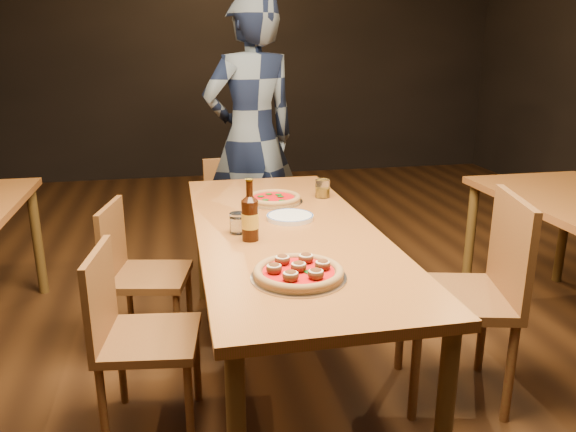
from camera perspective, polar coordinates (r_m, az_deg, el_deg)
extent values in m
plane|color=black|center=(2.86, -0.21, -15.61)|extent=(9.00, 9.00, 0.00)
plane|color=black|center=(6.88, -7.94, 16.42)|extent=(7.00, 0.00, 7.00)
cube|color=brown|center=(2.55, -0.23, -1.62)|extent=(0.80, 2.00, 0.04)
cylinder|color=#543A18|center=(3.52, -8.71, -2.98)|extent=(0.06, 0.06, 0.71)
cylinder|color=#543A18|center=(2.03, 15.55, -19.58)|extent=(0.06, 0.06, 0.71)
cylinder|color=#543A18|center=(3.61, 2.14, -2.28)|extent=(0.06, 0.06, 0.71)
cylinder|color=#543A18|center=(3.90, -24.11, -2.31)|extent=(0.06, 0.06, 0.71)
cylinder|color=#543A18|center=(3.80, 18.02, -2.13)|extent=(0.06, 0.06, 0.71)
cylinder|color=#543A18|center=(4.17, 26.20, -1.39)|extent=(0.06, 0.06, 0.71)
cylinder|color=#B7B7BF|center=(2.00, 1.07, -6.24)|extent=(0.34, 0.34, 0.01)
cylinder|color=#AA7447|center=(1.99, 1.08, -5.93)|extent=(0.32, 0.32, 0.02)
torus|color=#AA7447|center=(1.99, 1.08, -5.69)|extent=(0.32, 0.32, 0.03)
cylinder|color=#AE0A0B|center=(1.99, 1.08, -5.64)|extent=(0.26, 0.26, 0.00)
cylinder|color=#B7B7BF|center=(2.95, -1.44, 1.47)|extent=(0.30, 0.30, 0.01)
cylinder|color=#AA7447|center=(2.95, -1.45, 1.70)|extent=(0.28, 0.28, 0.02)
torus|color=#AA7447|center=(2.95, -1.45, 1.86)|extent=(0.28, 0.28, 0.03)
cylinder|color=#AE0A0B|center=(2.95, -1.45, 1.90)|extent=(0.22, 0.22, 0.00)
cylinder|color=white|center=(2.66, 0.21, -0.11)|extent=(0.22, 0.22, 0.02)
cylinder|color=black|center=(2.36, -3.87, -0.47)|extent=(0.07, 0.07, 0.17)
cylinder|color=black|center=(2.32, -3.93, 2.57)|extent=(0.03, 0.03, 0.09)
cylinder|color=yellow|center=(2.36, -3.87, -0.47)|extent=(0.07, 0.07, 0.06)
cylinder|color=white|center=(2.47, -5.12, -0.72)|extent=(0.07, 0.07, 0.09)
cylinder|color=#AB7213|center=(3.04, 3.53, 2.81)|extent=(0.08, 0.08, 0.10)
imported|color=black|center=(3.84, -3.73, 7.83)|extent=(0.79, 0.64, 1.87)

